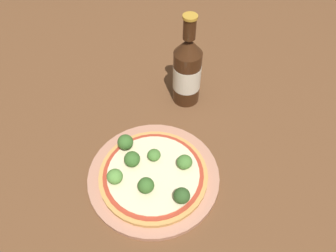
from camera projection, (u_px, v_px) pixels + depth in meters
The scene contains 11 objects.
ground_plane at pixel (149, 176), 0.71m from camera, with size 3.00×3.00×0.00m, color brown.
plate at pixel (154, 176), 0.71m from camera, with size 0.28×0.28×0.01m.
pizza at pixel (153, 174), 0.70m from camera, with size 0.23×0.23×0.01m.
broccoli_floret_0 at pixel (185, 162), 0.69m from camera, with size 0.03×0.03×0.03m.
broccoli_floret_1 at pixel (132, 159), 0.69m from camera, with size 0.03×0.03×0.03m.
broccoli_floret_2 at pixel (146, 185), 0.65m from camera, with size 0.03×0.03×0.03m.
broccoli_floret_3 at pixel (154, 155), 0.70m from camera, with size 0.03×0.03×0.02m.
broccoli_floret_4 at pixel (115, 176), 0.67m from camera, with size 0.03×0.03×0.03m.
broccoli_floret_5 at pixel (125, 142), 0.72m from camera, with size 0.03×0.03×0.04m.
broccoli_floret_6 at pixel (182, 196), 0.64m from camera, with size 0.03×0.03×0.03m.
beer_bottle at pixel (187, 71), 0.80m from camera, with size 0.07×0.07×0.24m.
Camera 1 is at (-0.14, -0.35, 0.62)m, focal length 35.00 mm.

